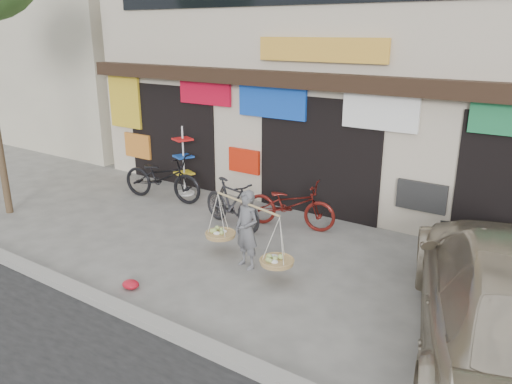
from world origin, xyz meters
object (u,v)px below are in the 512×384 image
Objects in this scene: bike_3 at (232,203)px; display_rack at (184,167)px; bike_1 at (232,203)px; street_vendor at (247,233)px; bike_2 at (290,204)px; bike_0 at (162,177)px.

display_rack is (-2.38, 1.11, 0.20)m from bike_3.
bike_1 is at bearing -77.35° from bike_3.
street_vendor reaches higher than bike_2.
bike_1 is (2.53, -0.45, -0.07)m from bike_0.
bike_0 is at bearing 168.77° from street_vendor.
bike_2 is 1.11× the size of display_rack.
bike_1 is 0.01m from bike_3.
street_vendor is 1.19× the size of bike_3.
bike_2 is (-0.34, 2.09, -0.13)m from street_vendor.
bike_1 is (-1.41, 1.43, -0.13)m from street_vendor.
bike_3 is at bearing 107.64° from bike_2.
bike_1 is 1.25m from bike_2.
bike_0 is 0.69m from display_rack.
bike_0 is 1.25× the size of display_rack.
bike_0 is at bearing 79.80° from bike_2.
bike_0 is at bearing 92.62° from bike_1.
display_rack is (-3.46, 0.45, 0.20)m from bike_2.
bike_2 is at bearing -7.48° from display_rack.
display_rack is (-2.39, 1.11, 0.20)m from bike_1.
bike_3 is at bearing 102.65° from bike_1.
bike_0 is at bearing 92.57° from bike_3.
bike_0 reaches higher than bike_3.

